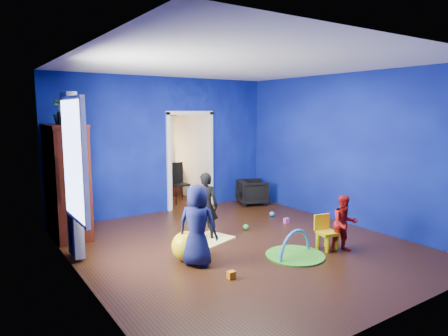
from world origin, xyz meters
TOP-DOWN VIEW (x-y plane):
  - floor at (0.00, 0.00)m, footprint 5.00×5.50m
  - ceiling at (0.00, 0.00)m, footprint 5.00×5.50m
  - wall_back at (0.00, 2.75)m, footprint 5.00×0.02m
  - wall_front at (0.00, -2.75)m, footprint 5.00×0.02m
  - wall_left at (-2.50, 0.00)m, footprint 0.02×5.50m
  - wall_right at (2.50, 0.00)m, footprint 0.02×5.50m
  - alcove at (0.60, 3.62)m, footprint 1.00×1.75m
  - armchair at (1.96, 2.20)m, footprint 0.82×0.81m
  - child_black at (-0.30, 0.60)m, footprint 0.50×0.48m
  - child_navy at (-1.00, -0.33)m, footprint 0.65×0.68m
  - toddler_red at (1.18, -1.12)m, footprint 0.53×0.48m
  - vase at (-2.21, 1.77)m, footprint 0.22×0.22m
  - potted_plant at (-2.21, 2.29)m, footprint 0.25×0.25m
  - tv_armoire at (-2.21, 2.07)m, footprint 0.58×1.14m
  - crt_tv at (-2.17, 2.07)m, footprint 0.46×0.70m
  - yellow_blanket at (-0.30, 0.50)m, footprint 0.90×0.81m
  - hopper_ball at (-1.05, -0.08)m, footprint 0.43×0.43m
  - kid_chair at (1.03, -0.92)m, footprint 0.34×0.34m
  - play_mat at (0.40, -0.85)m, footprint 0.89×0.89m
  - toy_arch at (0.40, -0.85)m, footprint 0.79×0.22m
  - window_left at (-2.48, 0.35)m, footprint 0.03×0.95m
  - curtain at (-2.37, 0.90)m, footprint 0.14×0.42m
  - doorway at (0.60, 2.75)m, footprint 1.16×0.10m
  - study_desk at (0.60, 4.26)m, footprint 0.88×0.44m
  - desk_monitor at (0.60, 4.38)m, footprint 0.40×0.05m
  - desk_lamp at (0.32, 4.32)m, footprint 0.14×0.14m
  - folding_chair at (0.60, 3.30)m, footprint 0.40×0.40m
  - book_shelf at (0.60, 4.37)m, footprint 0.88×0.24m
  - toy_0 at (1.86, -0.45)m, footprint 0.10×0.08m
  - toy_1 at (1.62, 1.09)m, footprint 0.11×0.11m
  - toy_2 at (-0.87, -0.98)m, footprint 0.10×0.08m
  - toy_3 at (0.59, 0.64)m, footprint 0.11×0.11m
  - toy_4 at (1.52, 0.55)m, footprint 0.10×0.08m

SIDE VIEW (x-z plane):
  - floor at x=0.00m, z-range -0.01..0.01m
  - play_mat at x=0.40m, z-range 0.00..0.02m
  - yellow_blanket at x=-0.30m, z-range 0.00..0.03m
  - toy_arch at x=0.40m, z-range -0.38..0.42m
  - toy_0 at x=1.86m, z-range 0.00..0.10m
  - toy_2 at x=-0.87m, z-range 0.00..0.10m
  - toy_4 at x=1.52m, z-range 0.00..0.10m
  - toy_1 at x=1.62m, z-range 0.00..0.11m
  - toy_3 at x=0.59m, z-range 0.00..0.11m
  - hopper_ball at x=-1.05m, z-range 0.00..0.43m
  - kid_chair at x=1.03m, z-range 0.00..0.50m
  - armchair at x=1.96m, z-range 0.00..0.58m
  - study_desk at x=0.60m, z-range 0.00..0.75m
  - toddler_red at x=1.18m, z-range 0.00..0.89m
  - folding_chair at x=0.60m, z-range 0.00..0.92m
  - child_black at x=-0.30m, z-range 0.00..1.16m
  - child_navy at x=-1.00m, z-range 0.00..1.17m
  - desk_lamp at x=0.32m, z-range 0.86..1.00m
  - desk_monitor at x=0.60m, z-range 0.79..1.11m
  - tv_armoire at x=-2.21m, z-range 0.00..1.96m
  - crt_tv at x=-2.17m, z-range 0.75..1.29m
  - doorway at x=0.60m, z-range 0.00..2.10m
  - alcove at x=0.60m, z-range 0.00..2.50m
  - curtain at x=-2.37m, z-range 0.05..2.45m
  - wall_back at x=0.00m, z-range 0.00..2.90m
  - wall_front at x=0.00m, z-range 0.00..2.90m
  - wall_left at x=-2.50m, z-range 0.00..2.90m
  - wall_right at x=2.50m, z-range 0.00..2.90m
  - window_left at x=-2.48m, z-range 0.77..2.33m
  - book_shelf at x=0.60m, z-range 2.00..2.04m
  - vase at x=-2.21m, z-range 1.96..2.17m
  - potted_plant at x=-2.21m, z-range 1.96..2.38m
  - ceiling at x=0.00m, z-range 2.90..2.90m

